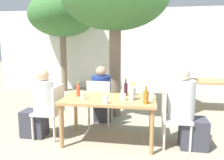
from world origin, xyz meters
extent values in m
plane|color=gray|center=(0.00, 0.00, 0.00)|extent=(30.00, 30.00, 0.00)
cube|color=white|center=(0.00, 4.36, 1.40)|extent=(10.00, 0.08, 2.80)
cylinder|color=#7A6651|center=(-0.11, 1.35, 0.99)|extent=(0.25, 0.25, 1.99)
cylinder|color=#7A6651|center=(-2.22, 3.70, 0.97)|extent=(0.20, 0.20, 1.94)
ellipsoid|color=#386B33|center=(-2.22, 3.70, 2.54)|extent=(2.18, 2.18, 1.41)
cube|color=#B27F4C|center=(0.00, 0.00, 0.71)|extent=(1.49, 0.82, 0.04)
cylinder|color=#B27F4C|center=(-0.68, -0.35, 0.34)|extent=(0.06, 0.06, 0.69)
cylinder|color=#B27F4C|center=(0.68, -0.35, 0.34)|extent=(0.06, 0.06, 0.69)
cylinder|color=#B27F4C|center=(-0.68, 0.35, 0.34)|extent=(0.06, 0.06, 0.69)
cylinder|color=#B27F4C|center=(0.68, 0.35, 0.34)|extent=(0.06, 0.06, 0.69)
cube|color=#B27F4C|center=(2.20, 2.10, 0.71)|extent=(1.22, 0.74, 0.04)
cylinder|color=#B27F4C|center=(1.65, 1.79, 0.34)|extent=(0.06, 0.06, 0.69)
cylinder|color=#B27F4C|center=(1.65, 2.41, 0.34)|extent=(0.06, 0.06, 0.69)
cube|color=beige|center=(-1.06, 0.00, 0.44)|extent=(0.44, 0.44, 0.04)
cube|color=beige|center=(-0.86, 0.00, 0.68)|extent=(0.04, 0.44, 0.45)
cylinder|color=beige|center=(-1.25, 0.19, 0.21)|extent=(0.04, 0.04, 0.42)
cylinder|color=beige|center=(-1.25, -0.19, 0.21)|extent=(0.04, 0.04, 0.42)
cylinder|color=beige|center=(-0.87, 0.19, 0.21)|extent=(0.04, 0.04, 0.42)
cylinder|color=beige|center=(-0.87, -0.19, 0.21)|extent=(0.04, 0.04, 0.42)
cube|color=beige|center=(1.06, 0.00, 0.44)|extent=(0.44, 0.44, 0.04)
cube|color=beige|center=(0.86, 0.00, 0.68)|extent=(0.04, 0.44, 0.45)
cylinder|color=beige|center=(1.25, -0.19, 0.21)|extent=(0.04, 0.04, 0.42)
cylinder|color=beige|center=(1.25, 0.19, 0.21)|extent=(0.04, 0.04, 0.42)
cylinder|color=beige|center=(0.87, -0.19, 0.21)|extent=(0.04, 0.04, 0.42)
cylinder|color=beige|center=(0.87, 0.19, 0.21)|extent=(0.04, 0.04, 0.42)
cube|color=beige|center=(-0.30, 0.73, 0.44)|extent=(0.44, 0.44, 0.04)
cube|color=beige|center=(-0.30, 0.53, 0.68)|extent=(0.44, 0.04, 0.45)
cylinder|color=beige|center=(-0.11, 0.92, 0.21)|extent=(0.04, 0.04, 0.42)
cylinder|color=beige|center=(-0.49, 0.92, 0.21)|extent=(0.04, 0.04, 0.42)
cylinder|color=beige|center=(-0.11, 0.54, 0.21)|extent=(0.04, 0.04, 0.42)
cylinder|color=beige|center=(-0.49, 0.54, 0.21)|extent=(0.04, 0.04, 0.42)
cube|color=#383842|center=(-1.32, 0.00, 0.23)|extent=(0.40, 0.31, 0.46)
cylinder|color=white|center=(-1.12, 0.00, 0.72)|extent=(0.35, 0.35, 0.53)
sphere|color=tan|center=(-1.12, 0.00, 1.08)|extent=(0.21, 0.21, 0.21)
cube|color=#383842|center=(1.32, 0.00, 0.23)|extent=(0.40, 0.36, 0.46)
cylinder|color=white|center=(1.12, 0.00, 0.76)|extent=(0.40, 0.40, 0.60)
sphere|color=beige|center=(1.12, 0.00, 1.15)|extent=(0.21, 0.21, 0.21)
cube|color=#383842|center=(-0.30, 0.99, 0.23)|extent=(0.34, 0.40, 0.46)
cylinder|color=navy|center=(-0.30, 0.79, 0.72)|extent=(0.38, 0.38, 0.52)
sphere|color=tan|center=(-0.30, 0.79, 1.07)|extent=(0.20, 0.20, 0.20)
cylinder|color=gold|center=(0.37, 0.29, 0.82)|extent=(0.07, 0.07, 0.17)
cylinder|color=gold|center=(0.37, 0.29, 0.93)|extent=(0.03, 0.03, 0.06)
cylinder|color=gold|center=(0.37, 0.29, 0.97)|extent=(0.03, 0.03, 0.01)
cylinder|color=#331923|center=(0.25, 0.24, 0.83)|extent=(0.06, 0.06, 0.21)
cylinder|color=#331923|center=(0.25, 0.24, 0.98)|extent=(0.03, 0.03, 0.07)
cylinder|color=gold|center=(0.25, 0.24, 1.02)|extent=(0.03, 0.03, 0.01)
cylinder|color=#9E661E|center=(0.59, -0.24, 0.82)|extent=(0.08, 0.08, 0.19)
cylinder|color=#9E661E|center=(0.59, -0.24, 0.95)|extent=(0.03, 0.03, 0.07)
cylinder|color=gold|center=(0.59, -0.24, 0.99)|extent=(0.04, 0.04, 0.01)
cylinder|color=silver|center=(0.37, -0.08, 0.83)|extent=(0.07, 0.07, 0.20)
cylinder|color=silver|center=(0.37, -0.08, 0.96)|extent=(0.03, 0.03, 0.07)
cylinder|color=gold|center=(0.37, -0.08, 1.00)|extent=(0.04, 0.04, 0.01)
cylinder|color=#DB4C2D|center=(-0.54, 0.06, 0.81)|extent=(0.06, 0.06, 0.17)
cylinder|color=#DB4C2D|center=(-0.54, 0.06, 0.93)|extent=(0.02, 0.02, 0.06)
cylinder|color=gold|center=(-0.54, 0.06, 0.96)|extent=(0.03, 0.03, 0.01)
cylinder|color=silver|center=(0.40, 0.00, 0.82)|extent=(0.06, 0.06, 0.19)
cylinder|color=silver|center=(0.40, 0.00, 0.95)|extent=(0.03, 0.03, 0.07)
cylinder|color=gold|center=(0.40, 0.00, 0.99)|extent=(0.03, 0.03, 0.01)
cylinder|color=silver|center=(-0.39, -0.13, 0.78)|extent=(0.08, 0.08, 0.11)
cylinder|color=silver|center=(0.01, -0.31, 0.79)|extent=(0.08, 0.08, 0.11)
cylinder|color=white|center=(0.24, -0.08, 0.78)|extent=(0.08, 0.08, 0.10)
cylinder|color=silver|center=(0.67, -0.02, 0.79)|extent=(0.06, 0.06, 0.13)
camera|label=1|loc=(0.60, -3.36, 1.59)|focal=35.00mm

